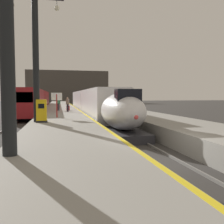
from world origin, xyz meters
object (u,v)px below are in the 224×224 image
highspeed_train_main (93,103)px  departure_info_board (57,100)px  passenger_near_edge (58,103)px  station_column_mid (35,45)px  regional_train_adjacent (37,100)px  passenger_mid_platform (68,103)px  ticket_machine_yellow (42,112)px  rolling_suitcase (68,108)px

highspeed_train_main → departure_info_board: size_ratio=17.93×
passenger_near_edge → station_column_mid: bearing=-96.5°
regional_train_adjacent → passenger_mid_platform: size_ratio=21.66×
passenger_near_edge → departure_info_board: size_ratio=0.80×
station_column_mid → ticket_machine_yellow: size_ratio=5.62×
highspeed_train_main → departure_info_board: (-4.52, -10.43, 0.63)m
station_column_mid → passenger_mid_platform: station_column_mid is taller
station_column_mid → rolling_suitcase: 14.83m
passenger_mid_platform → rolling_suitcase: size_ratio=1.72×
station_column_mid → rolling_suitcase: (2.72, 13.65, -5.12)m
highspeed_train_main → ticket_machine_yellow: 15.14m
highspeed_train_main → passenger_near_edge: highspeed_train_main is taller
station_column_mid → passenger_mid_platform: (2.57, 11.12, -4.44)m
passenger_mid_platform → rolling_suitcase: bearing=86.7°
ticket_machine_yellow → regional_train_adjacent: bearing=95.4°
highspeed_train_main → ticket_machine_yellow: highspeed_train_main is taller
rolling_suitcase → departure_info_board: 10.51m
highspeed_train_main → rolling_suitcase: (-3.18, -0.08, -0.57)m
rolling_suitcase → regional_train_adjacent: bearing=110.4°
passenger_near_edge → passenger_mid_platform: bearing=-64.2°
station_column_mid → rolling_suitcase: bearing=78.7°
regional_train_adjacent → station_column_mid: bearing=-85.3°
station_column_mid → passenger_mid_platform: 12.24m
passenger_mid_platform → rolling_suitcase: passenger_mid_platform is taller
regional_train_adjacent → highspeed_train_main: bearing=-58.3°
station_column_mid → ticket_machine_yellow: bearing=-45.1°
station_column_mid → passenger_near_edge: station_column_mid is taller
rolling_suitcase → departure_info_board: bearing=-97.4°
regional_train_adjacent → station_column_mid: (2.20, -26.84, 4.35)m
ticket_machine_yellow → departure_info_board: (1.03, 3.65, 0.77)m
ticket_machine_yellow → passenger_mid_platform: bearing=79.0°
highspeed_train_main → passenger_near_edge: size_ratio=22.49×
regional_train_adjacent → passenger_mid_platform: (4.77, -15.73, -0.09)m
highspeed_train_main → passenger_mid_platform: (-3.33, -2.62, 0.11)m
passenger_mid_platform → regional_train_adjacent: bearing=106.9°
ticket_machine_yellow → station_column_mid: bearing=134.9°
highspeed_train_main → passenger_near_edge: bearing=-174.7°
regional_train_adjacent → rolling_suitcase: regional_train_adjacent is taller
rolling_suitcase → ticket_machine_yellow: ticket_machine_yellow is taller
regional_train_adjacent → passenger_near_edge: size_ratio=21.66×
ticket_machine_yellow → highspeed_train_main: bearing=68.5°
departure_info_board → rolling_suitcase: bearing=82.6°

